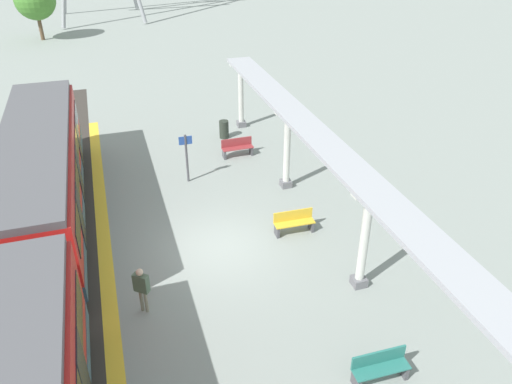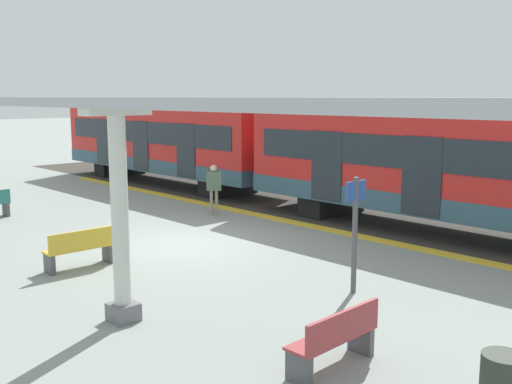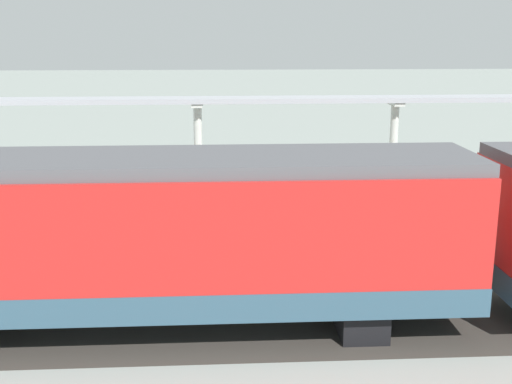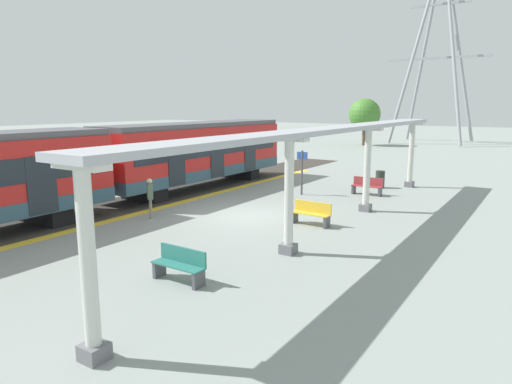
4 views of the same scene
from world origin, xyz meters
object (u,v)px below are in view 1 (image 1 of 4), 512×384
Objects in this scene: bench_far_end at (380,367)px; platform_info_sign at (186,154)px; canopy_pillar_fourth at (241,95)px; bench_mid_platform at (294,222)px; passenger_waiting_near_edge at (141,285)px; train_far_carriage at (42,175)px; trash_bin at (224,129)px; canopy_pillar_second at (364,240)px; canopy_pillar_third at (287,149)px; bench_near_end at (237,147)px.

bench_far_end is 12.14m from platform_info_sign.
canopy_pillar_fourth is 2.31× the size of bench_far_end.
passenger_waiting_near_edge reaches higher than bench_mid_platform.
bench_mid_platform is at bearing -95.14° from canopy_pillar_fourth.
trash_bin is at bearing 32.31° from train_far_carriage.
bench_mid_platform is at bearing 23.62° from passenger_waiting_near_edge.
canopy_pillar_second reaches higher than bench_far_end.
passenger_waiting_near_edge is at bearing -117.75° from canopy_pillar_fourth.
train_far_carriage is at bearing 114.33° from passenger_waiting_near_edge.
platform_info_sign is at bearing 156.03° from canopy_pillar_third.
canopy_pillar_fourth is 2.31× the size of bench_mid_platform.
bench_near_end is 1.63× the size of trash_bin.
train_far_carriage is 13.51m from bench_far_end.
canopy_pillar_fourth reaches higher than bench_far_end.
canopy_pillar_second is at bearing -7.58° from passenger_waiting_near_edge.
passenger_waiting_near_edge reaches higher than bench_far_end.
bench_mid_platform is 6.30m from passenger_waiting_near_edge.
canopy_pillar_second is 3.86m from bench_far_end.
bench_mid_platform is 1.00× the size of bench_far_end.
train_far_carriage is 13.30× the size of trash_bin.
platform_info_sign is at bearing -127.10° from canopy_pillar_fourth.
canopy_pillar_fourth is 17.05m from bench_far_end.
train_far_carriage reaches higher than bench_near_end.
canopy_pillar_third is at bearing 74.36° from bench_mid_platform.
canopy_pillar_second is 3.78× the size of trash_bin.
platform_info_sign reaches higher than bench_mid_platform.
canopy_pillar_fourth is (9.51, 6.37, -0.06)m from train_far_carriage.
bench_near_end is (-1.17, 3.52, -1.33)m from canopy_pillar_third.
train_far_carriage is 5.58× the size of platform_info_sign.
passenger_waiting_near_edge reaches higher than trash_bin.
canopy_pillar_second is 13.55m from canopy_pillar_fourth.
canopy_pillar_fourth is at bearing 90.00° from canopy_pillar_second.
canopy_pillar_second is at bearing 70.30° from bench_far_end.
canopy_pillar_fourth is 3.81m from bench_near_end.
platform_info_sign reaches higher than bench_near_end.
passenger_waiting_near_edge is at bearing -156.38° from bench_mid_platform.
bench_mid_platform is at bearing -87.80° from bench_near_end.
train_far_carriage is at bearing 128.05° from bench_far_end.
canopy_pillar_fourth is 1.59× the size of platform_info_sign.
canopy_pillar_fourth is 6.48m from platform_info_sign.
bench_far_end is 15.80m from trash_bin.
canopy_pillar_third is 6.02m from trash_bin.
canopy_pillar_second reaches higher than trash_bin.
trash_bin reaches higher than bench_near_end.
bench_far_end is (-1.22, -16.96, -1.33)m from canopy_pillar_fourth.
bench_near_end is at bearing -109.17° from canopy_pillar_fourth.
bench_far_end is (-1.22, -10.07, -1.33)m from canopy_pillar_third.
canopy_pillar_fourth is at bearing 70.83° from bench_near_end.
trash_bin is at bearing 102.37° from canopy_pillar_third.
bench_mid_platform is at bearing -87.80° from trash_bin.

